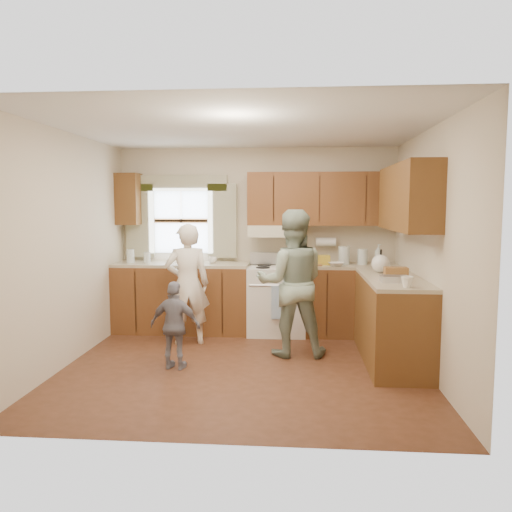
# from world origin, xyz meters

# --- Properties ---
(room) EXTENTS (3.80, 3.80, 3.80)m
(room) POSITION_xyz_m (0.00, 0.00, 1.25)
(room) COLOR #452615
(room) RESTS_ON ground
(kitchen_fixtures) EXTENTS (3.80, 2.25, 2.15)m
(kitchen_fixtures) POSITION_xyz_m (0.62, 1.07, 0.84)
(kitchen_fixtures) COLOR #45260E
(kitchen_fixtures) RESTS_ON ground
(stove) EXTENTS (0.76, 0.67, 1.07)m
(stove) POSITION_xyz_m (0.30, 1.44, 0.47)
(stove) COLOR silver
(stove) RESTS_ON ground
(woman_left) EXTENTS (0.62, 0.49, 1.49)m
(woman_left) POSITION_xyz_m (-0.79, 0.85, 0.75)
(woman_left) COLOR white
(woman_left) RESTS_ON ground
(woman_right) EXTENTS (0.86, 0.69, 1.67)m
(woman_right) POSITION_xyz_m (0.50, 0.48, 0.84)
(woman_right) COLOR #294939
(woman_right) RESTS_ON ground
(child) EXTENTS (0.57, 0.31, 0.93)m
(child) POSITION_xyz_m (-0.71, -0.12, 0.47)
(child) COLOR gray
(child) RESTS_ON ground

